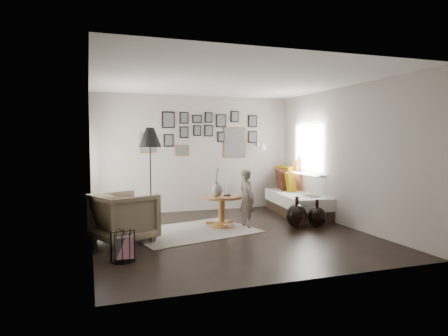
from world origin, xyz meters
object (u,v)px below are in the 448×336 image
object	(u,v)px
pedestal_table	(222,212)
demijohn_small	(317,217)
magazine_basket	(123,246)
daybed	(296,200)
vase	(217,187)
armchair	(124,217)
child	(247,198)
demijohn_large	(297,216)
floor_lamp	(150,141)

from	to	relation	value
pedestal_table	demijohn_small	distance (m)	1.75
pedestal_table	magazine_basket	distance (m)	2.48
daybed	vase	bearing A→B (deg)	-153.58
pedestal_table	armchair	xyz separation A→B (m)	(-1.81, -0.56, 0.13)
daybed	child	distance (m)	1.80
daybed	demijohn_small	size ratio (longest dim) A/B	4.11
magazine_basket	demijohn_large	world-z (taller)	demijohn_large
floor_lamp	demijohn_large	bearing A→B (deg)	-26.29
vase	daybed	bearing A→B (deg)	19.42
armchair	magazine_basket	xyz separation A→B (m)	(-0.10, -1.02, -0.20)
pedestal_table	child	bearing A→B (deg)	-22.94
pedestal_table	demijohn_small	size ratio (longest dim) A/B	1.41
pedestal_table	magazine_basket	size ratio (longest dim) A/B	1.84
pedestal_table	floor_lamp	size ratio (longest dim) A/B	0.40
floor_lamp	child	xyz separation A→B (m)	(1.63, -0.88, -1.05)
armchair	child	size ratio (longest dim) A/B	0.81
magazine_basket	child	xyz separation A→B (m)	(2.34, 1.40, 0.34)
armchair	demijohn_small	world-z (taller)	armchair
floor_lamp	demijohn_small	size ratio (longest dim) A/B	3.54
floor_lamp	pedestal_table	bearing A→B (deg)	-30.29
daybed	floor_lamp	world-z (taller)	floor_lamp
vase	demijohn_large	xyz separation A→B (m)	(1.36, -0.54, -0.51)
floor_lamp	demijohn_small	xyz separation A→B (m)	(2.83, -1.34, -1.39)
daybed	armchair	world-z (taller)	daybed
floor_lamp	demijohn_small	bearing A→B (deg)	-25.42
floor_lamp	magazine_basket	distance (m)	2.76
floor_lamp	child	size ratio (longest dim) A/B	1.72
magazine_basket	demijohn_large	size ratio (longest dim) A/B	0.69
demijohn_large	child	world-z (taller)	child
floor_lamp	demijohn_small	world-z (taller)	floor_lamp
armchair	magazine_basket	size ratio (longest dim) A/B	2.18
floor_lamp	magazine_basket	xyz separation A→B (m)	(-0.71, -2.28, -1.39)
armchair	magazine_basket	bearing A→B (deg)	149.75
pedestal_table	vase	bearing A→B (deg)	165.96
pedestal_table	demijohn_large	world-z (taller)	pedestal_table
daybed	demijohn_large	bearing A→B (deg)	-111.49
pedestal_table	vase	distance (m)	0.48
vase	daybed	world-z (taller)	vase
demijohn_large	demijohn_small	distance (m)	0.37
pedestal_table	armchair	distance (m)	1.90
armchair	magazine_basket	distance (m)	1.04
magazine_basket	child	distance (m)	2.74
pedestal_table	vase	size ratio (longest dim) A/B	1.40
vase	child	distance (m)	0.58
armchair	magazine_basket	world-z (taller)	armchair
daybed	floor_lamp	bearing A→B (deg)	-172.34
pedestal_table	floor_lamp	xyz separation A→B (m)	(-1.20, 0.70, 1.32)
armchair	child	bearing A→B (deg)	-104.99
vase	floor_lamp	world-z (taller)	floor_lamp
child	vase	bearing A→B (deg)	59.40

